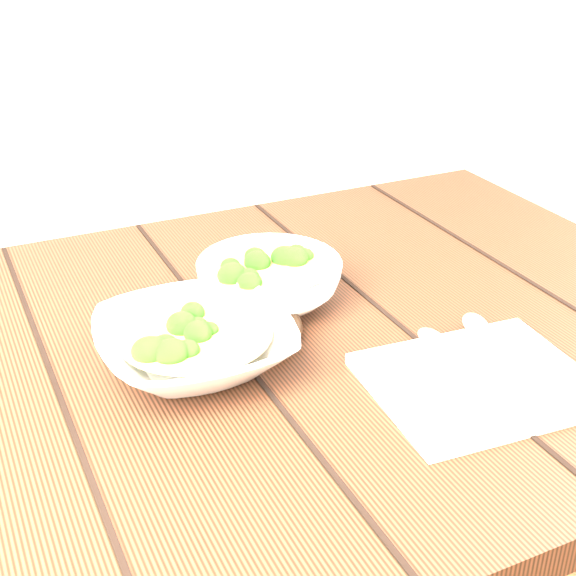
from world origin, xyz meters
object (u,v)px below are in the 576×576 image
(soup_bowl_back, at_px, (270,280))
(napkin, at_px, (479,382))
(soup_bowl_front, at_px, (195,343))
(trivet, at_px, (256,328))
(table, at_px, (251,426))

(soup_bowl_back, height_order, napkin, soup_bowl_back)
(napkin, bearing_deg, soup_bowl_front, 150.89)
(soup_bowl_back, bearing_deg, trivet, -124.63)
(table, distance_m, soup_bowl_back, 0.18)
(soup_bowl_front, relative_size, napkin, 0.98)
(soup_bowl_front, height_order, soup_bowl_back, soup_bowl_back)
(table, xyz_separation_m, soup_bowl_front, (-0.07, -0.02, 0.15))
(trivet, bearing_deg, soup_bowl_back, 55.37)
(trivet, relative_size, napkin, 0.49)
(table, xyz_separation_m, soup_bowl_back, (0.06, 0.08, 0.15))
(trivet, bearing_deg, napkin, -47.97)
(soup_bowl_back, relative_size, trivet, 1.66)
(soup_bowl_back, bearing_deg, table, -127.91)
(soup_bowl_back, distance_m, napkin, 0.29)
(table, bearing_deg, napkin, -45.28)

